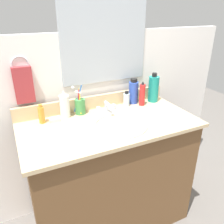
# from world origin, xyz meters

# --- Properties ---
(ground_plane) EXTENTS (6.00, 6.00, 0.00)m
(ground_plane) POSITION_xyz_m (0.00, 0.00, 0.00)
(ground_plane) COLOR #66605B
(vanity_cabinet) EXTENTS (1.03, 0.49, 0.77)m
(vanity_cabinet) POSITION_xyz_m (0.00, 0.00, 0.39)
(vanity_cabinet) COLOR brown
(vanity_cabinet) RESTS_ON ground_plane
(countertop) EXTENTS (1.07, 0.53, 0.02)m
(countertop) POSITION_xyz_m (0.00, 0.00, 0.79)
(countertop) COLOR #D1B284
(countertop) RESTS_ON vanity_cabinet
(backsplash) EXTENTS (1.07, 0.02, 0.09)m
(backsplash) POSITION_xyz_m (0.00, 0.25, 0.84)
(backsplash) COLOR #D1B284
(backsplash) RESTS_ON countertop
(back_wall) EXTENTS (2.17, 0.04, 1.30)m
(back_wall) POSITION_xyz_m (0.00, 0.32, 0.65)
(back_wall) COLOR white
(back_wall) RESTS_ON ground_plane
(mirror_panel) EXTENTS (0.60, 0.01, 0.56)m
(mirror_panel) POSITION_xyz_m (0.10, 0.29, 1.25)
(mirror_panel) COLOR #B2BCC6
(towel_ring) EXTENTS (0.10, 0.01, 0.10)m
(towel_ring) POSITION_xyz_m (-0.44, 0.29, 1.14)
(towel_ring) COLOR silver
(hand_towel) EXTENTS (0.11, 0.04, 0.22)m
(hand_towel) POSITION_xyz_m (-0.44, 0.28, 1.02)
(hand_towel) COLOR #A53338
(sink_basin) EXTENTS (0.33, 0.33, 0.11)m
(sink_basin) POSITION_xyz_m (0.04, -0.05, 0.77)
(sink_basin) COLOR white
(sink_basin) RESTS_ON countertop
(faucet) EXTENTS (0.16, 0.10, 0.08)m
(faucet) POSITION_xyz_m (0.04, 0.14, 0.83)
(faucet) COLOR silver
(faucet) RESTS_ON countertop
(bottle_gel_clear) EXTENTS (0.04, 0.04, 0.11)m
(bottle_gel_clear) POSITION_xyz_m (0.22, 0.19, 0.85)
(bottle_gel_clear) COLOR silver
(bottle_gel_clear) RESTS_ON countertop
(bottle_mouthwash_teal) EXTENTS (0.08, 0.08, 0.21)m
(bottle_mouthwash_teal) POSITION_xyz_m (0.44, 0.19, 0.89)
(bottle_mouthwash_teal) COLOR teal
(bottle_mouthwash_teal) RESTS_ON countertop
(bottle_shampoo_blue) EXTENTS (0.07, 0.07, 0.18)m
(bottle_shampoo_blue) POSITION_xyz_m (0.29, 0.22, 0.88)
(bottle_shampoo_blue) COLOR #2D4CB2
(bottle_shampoo_blue) RESTS_ON countertop
(bottle_oil_amber) EXTENTS (0.04, 0.04, 0.12)m
(bottle_oil_amber) POSITION_xyz_m (-0.37, 0.18, 0.85)
(bottle_oil_amber) COLOR gold
(bottle_oil_amber) RESTS_ON countertop
(bottle_lotion_white) EXTENTS (0.06, 0.06, 0.18)m
(bottle_lotion_white) POSITION_xyz_m (-0.22, 0.20, 0.87)
(bottle_lotion_white) COLOR white
(bottle_lotion_white) RESTS_ON countertop
(bottle_spray_red) EXTENTS (0.04, 0.04, 0.18)m
(bottle_spray_red) POSITION_xyz_m (0.32, 0.16, 0.88)
(bottle_spray_red) COLOR red
(bottle_spray_red) RESTS_ON countertop
(cup_green) EXTENTS (0.08, 0.08, 0.20)m
(cup_green) POSITION_xyz_m (-0.12, 0.21, 0.85)
(cup_green) COLOR #3F8C47
(cup_green) RESTS_ON countertop
(soap_bar) EXTENTS (0.06, 0.04, 0.02)m
(soap_bar) POSITION_xyz_m (-0.30, 0.16, 0.81)
(soap_bar) COLOR white
(soap_bar) RESTS_ON countertop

